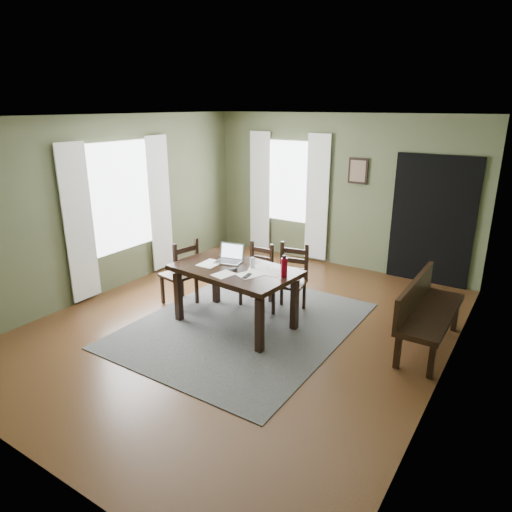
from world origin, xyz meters
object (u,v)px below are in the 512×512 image
Objects in this scene: bench at (425,308)px; water_bottle at (284,267)px; dining_table at (235,275)px; chair_back_right at (291,280)px; chair_back_left at (257,275)px; chair_end at (181,274)px; laptop at (230,257)px.

bench is 1.76m from water_bottle.
chair_back_right is at bearing 67.78° from dining_table.
water_bottle reaches higher than bench.
water_bottle is at bearing -41.06° from chair_back_left.
chair_back_left is 0.55m from chair_back_right.
laptop reaches higher than chair_end.
bench is (1.84, -0.01, 0.03)m from chair_back_right.
water_bottle is (-1.55, -0.71, 0.43)m from bench.
water_bottle reaches higher than laptop.
chair_end is 1.03× the size of chair_back_right.
dining_table is 6.02× the size of water_bottle.
dining_table is 0.32m from laptop.
chair_end is 2.54× the size of laptop.
chair_end is 1.11m from chair_back_left.
chair_back_right is 1.84m from bench.
chair_back_right is at bearing 126.48° from chair_end.
bench is at bearing -10.61° from chair_back_right.
chair_back_right is 0.90m from water_bottle.
chair_end reaches higher than bench.
dining_table is at bearing -53.65° from laptop.
water_bottle reaches higher than chair_end.
water_bottle is at bearing 114.47° from bench.
dining_table is 4.25× the size of laptop.
laptop reaches higher than dining_table.
laptop is (-2.46, -0.59, 0.36)m from bench.
chair_back_right is at bearing 1.57° from chair_back_left.
chair_end reaches higher than dining_table.
chair_back_left is 0.72m from laptop.
chair_end is 0.66× the size of bench.
dining_table is 1.73× the size of chair_back_right.
water_bottle is (0.29, -0.72, 0.46)m from chair_back_right.
laptop is at bearing 172.45° from water_bottle.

